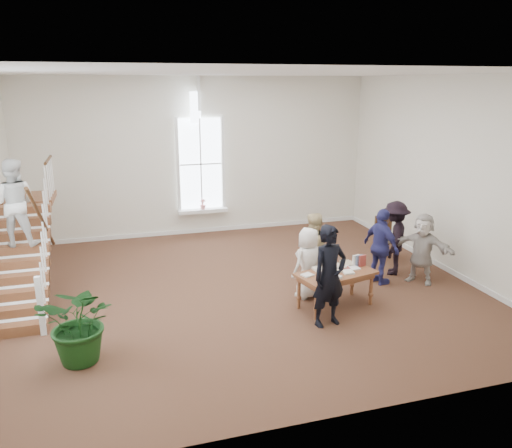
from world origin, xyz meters
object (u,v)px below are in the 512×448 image
object	(u,v)px
person_yellow	(312,250)
woman_cluster_a	(381,247)
police_officer	(329,276)
side_chair	(385,235)
elderly_woman	(308,263)
library_table	(336,276)
woman_cluster_c	(422,248)
floor_plant	(81,322)
woman_cluster_b	(394,238)

from	to	relation	value
person_yellow	woman_cluster_a	xyz separation A→B (m)	(1.51, -0.27, 0.02)
police_officer	person_yellow	xyz separation A→B (m)	(0.40, 1.75, -0.12)
side_chair	elderly_woman	bearing A→B (deg)	-149.49
library_table	elderly_woman	world-z (taller)	elderly_woman
police_officer	library_table	bearing A→B (deg)	43.74
person_yellow	woman_cluster_c	bearing A→B (deg)	145.68
police_officer	woman_cluster_a	world-z (taller)	police_officer
floor_plant	woman_cluster_a	bearing A→B (deg)	14.13
library_table	woman_cluster_b	size ratio (longest dim) A/B	0.98
person_yellow	woman_cluster_b	world-z (taller)	woman_cluster_b
library_table	woman_cluster_a	size ratio (longest dim) A/B	0.99
person_yellow	police_officer	bearing A→B (deg)	53.77
woman_cluster_a	floor_plant	xyz separation A→B (m)	(-6.19, -1.56, -0.17)
library_table	person_yellow	size ratio (longest dim) A/B	1.02
woman_cluster_c	person_yellow	bearing A→B (deg)	-140.17
police_officer	woman_cluster_b	distance (m)	3.17
police_officer	elderly_woman	bearing A→B (deg)	73.56
elderly_woman	side_chair	distance (m)	3.21
woman_cluster_a	woman_cluster_b	distance (m)	0.75
side_chair	woman_cluster_a	bearing A→B (deg)	-124.03
elderly_woman	woman_cluster_b	world-z (taller)	woman_cluster_b
person_yellow	woman_cluster_c	size ratio (longest dim) A/B	1.04
person_yellow	woman_cluster_a	size ratio (longest dim) A/B	0.97
woman_cluster_b	person_yellow	bearing A→B (deg)	-48.73
police_officer	person_yellow	bearing A→B (deg)	65.26
woman_cluster_a	side_chair	size ratio (longest dim) A/B	1.54
woman_cluster_a	woman_cluster_c	distance (m)	0.92
library_table	woman_cluster_c	size ratio (longest dim) A/B	1.06
woman_cluster_b	side_chair	bearing A→B (deg)	-163.25
library_table	floor_plant	distance (m)	4.79
woman_cluster_a	person_yellow	bearing A→B (deg)	65.97
police_officer	woman_cluster_b	bearing A→B (deg)	25.69
person_yellow	woman_cluster_c	xyz separation A→B (m)	(2.41, -0.47, -0.04)
person_yellow	side_chair	world-z (taller)	person_yellow
library_table	woman_cluster_b	world-z (taller)	woman_cluster_b
library_table	side_chair	xyz separation A→B (m)	(2.40, 2.22, -0.03)
woman_cluster_a	woman_cluster_b	bearing A→B (deg)	-67.12
elderly_woman	woman_cluster_b	bearing A→B (deg)	172.49
woman_cluster_c	floor_plant	size ratio (longest dim) A/B	1.16
floor_plant	side_chair	world-z (taller)	floor_plant
woman_cluster_b	side_chair	xyz separation A→B (m)	(0.34, 0.96, -0.24)
woman_cluster_a	woman_cluster_c	size ratio (longest dim) A/B	1.07
woman_cluster_c	floor_plant	xyz separation A→B (m)	(-7.09, -1.36, -0.11)
police_officer	woman_cluster_c	bearing A→B (deg)	12.64
elderly_woman	woman_cluster_a	world-z (taller)	woman_cluster_a
police_officer	floor_plant	xyz separation A→B (m)	(-4.27, -0.08, -0.27)
elderly_woman	person_yellow	xyz separation A→B (m)	(0.30, 0.50, 0.08)
elderly_woman	woman_cluster_c	size ratio (longest dim) A/B	0.94
library_table	person_yellow	bearing A→B (deg)	80.20
elderly_woman	woman_cluster_a	bearing A→B (deg)	164.01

